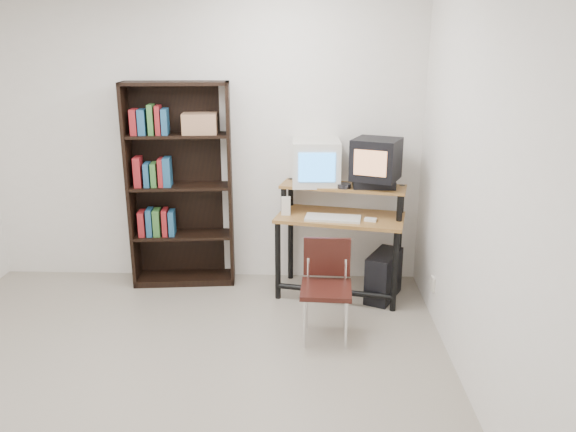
{
  "coord_description": "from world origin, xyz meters",
  "views": [
    {
      "loc": [
        0.95,
        -3.09,
        2.16
      ],
      "look_at": [
        0.81,
        1.1,
        0.88
      ],
      "focal_mm": 35.0,
      "sensor_mm": 36.0,
      "label": 1
    }
  ],
  "objects_px": {
    "pc_tower": "(384,276)",
    "computer_desk": "(340,222)",
    "school_chair": "(326,279)",
    "crt_tv": "(376,159)",
    "bookshelf": "(180,183)",
    "crt_monitor": "(316,163)"
  },
  "relations": [
    {
      "from": "computer_desk",
      "to": "pc_tower",
      "type": "distance_m",
      "value": 0.61
    },
    {
      "from": "computer_desk",
      "to": "school_chair",
      "type": "bearing_deg",
      "value": -88.31
    },
    {
      "from": "crt_tv",
      "to": "pc_tower",
      "type": "height_order",
      "value": "crt_tv"
    },
    {
      "from": "pc_tower",
      "to": "school_chair",
      "type": "distance_m",
      "value": 0.9
    },
    {
      "from": "computer_desk",
      "to": "school_chair",
      "type": "relative_size",
      "value": 1.56
    },
    {
      "from": "bookshelf",
      "to": "pc_tower",
      "type": "bearing_deg",
      "value": -15.87
    },
    {
      "from": "crt_monitor",
      "to": "bookshelf",
      "type": "bearing_deg",
      "value": 175.55
    },
    {
      "from": "school_chair",
      "to": "crt_tv",
      "type": "bearing_deg",
      "value": 64.85
    },
    {
      "from": "computer_desk",
      "to": "pc_tower",
      "type": "xyz_separation_m",
      "value": [
        0.39,
        -0.1,
        -0.46
      ]
    },
    {
      "from": "crt_monitor",
      "to": "crt_tv",
      "type": "height_order",
      "value": "crt_tv"
    },
    {
      "from": "crt_tv",
      "to": "school_chair",
      "type": "relative_size",
      "value": 0.64
    },
    {
      "from": "computer_desk",
      "to": "crt_tv",
      "type": "distance_m",
      "value": 0.62
    },
    {
      "from": "crt_monitor",
      "to": "pc_tower",
      "type": "xyz_separation_m",
      "value": [
        0.61,
        -0.27,
        -0.96
      ]
    },
    {
      "from": "crt_monitor",
      "to": "bookshelf",
      "type": "relative_size",
      "value": 0.23
    },
    {
      "from": "crt_tv",
      "to": "school_chair",
      "type": "distance_m",
      "value": 1.2
    },
    {
      "from": "crt_tv",
      "to": "pc_tower",
      "type": "relative_size",
      "value": 1.07
    },
    {
      "from": "pc_tower",
      "to": "computer_desk",
      "type": "bearing_deg",
      "value": -167.62
    },
    {
      "from": "pc_tower",
      "to": "school_chair",
      "type": "relative_size",
      "value": 0.6
    },
    {
      "from": "school_chair",
      "to": "bookshelf",
      "type": "distance_m",
      "value": 1.73
    },
    {
      "from": "crt_tv",
      "to": "pc_tower",
      "type": "distance_m",
      "value": 1.03
    },
    {
      "from": "crt_tv",
      "to": "pc_tower",
      "type": "xyz_separation_m",
      "value": [
        0.1,
        -0.14,
        -1.02
      ]
    },
    {
      "from": "pc_tower",
      "to": "bookshelf",
      "type": "bearing_deg",
      "value": -164.07
    }
  ]
}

